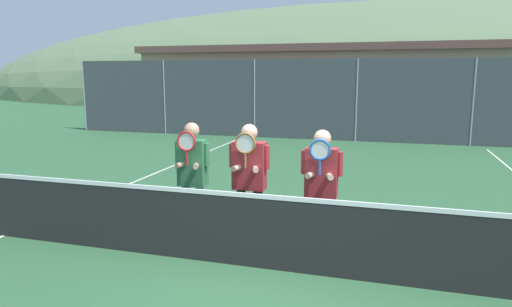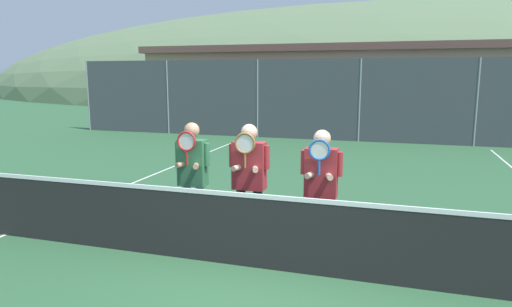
{
  "view_description": "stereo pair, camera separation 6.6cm",
  "coord_description": "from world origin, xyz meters",
  "px_view_note": "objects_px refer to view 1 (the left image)",
  "views": [
    {
      "loc": [
        1.3,
        -5.24,
        2.43
      ],
      "look_at": [
        -0.54,
        0.86,
        1.32
      ],
      "focal_mm": 32.0,
      "sensor_mm": 36.0,
      "label": 1
    },
    {
      "loc": [
        1.36,
        -5.22,
        2.43
      ],
      "look_at": [
        -0.54,
        0.86,
        1.32
      ],
      "focal_mm": 32.0,
      "sensor_mm": 36.0,
      "label": 2
    }
  ],
  "objects_px": {
    "car_center": "(434,111)",
    "player_center_left": "(249,174)",
    "player_leftmost": "(192,172)",
    "player_center_right": "(321,182)",
    "car_far_left": "(203,106)",
    "car_left_of_center": "(313,110)"
  },
  "relations": [
    {
      "from": "player_center_left",
      "to": "player_center_right",
      "type": "xyz_separation_m",
      "value": [
        1.01,
        -0.04,
        -0.03
      ]
    },
    {
      "from": "player_center_left",
      "to": "car_far_left",
      "type": "xyz_separation_m",
      "value": [
        -6.89,
        14.36,
        -0.13
      ]
    },
    {
      "from": "player_center_left",
      "to": "car_far_left",
      "type": "relative_size",
      "value": 0.37
    },
    {
      "from": "player_center_left",
      "to": "car_left_of_center",
      "type": "relative_size",
      "value": 0.41
    },
    {
      "from": "car_left_of_center",
      "to": "player_center_left",
      "type": "bearing_deg",
      "value": -83.81
    },
    {
      "from": "car_far_left",
      "to": "car_left_of_center",
      "type": "distance_m",
      "value": 5.33
    },
    {
      "from": "player_center_right",
      "to": "car_far_left",
      "type": "distance_m",
      "value": 16.44
    },
    {
      "from": "player_leftmost",
      "to": "car_far_left",
      "type": "height_order",
      "value": "car_far_left"
    },
    {
      "from": "car_far_left",
      "to": "car_center",
      "type": "distance_m",
      "value": 10.41
    },
    {
      "from": "player_center_left",
      "to": "car_left_of_center",
      "type": "xyz_separation_m",
      "value": [
        -1.56,
        14.42,
        -0.18
      ]
    },
    {
      "from": "player_leftmost",
      "to": "player_center_left",
      "type": "bearing_deg",
      "value": 1.48
    },
    {
      "from": "car_far_left",
      "to": "car_center",
      "type": "relative_size",
      "value": 1.12
    },
    {
      "from": "car_center",
      "to": "car_far_left",
      "type": "bearing_deg",
      "value": -178.38
    },
    {
      "from": "player_center_left",
      "to": "player_leftmost",
      "type": "bearing_deg",
      "value": -178.52
    },
    {
      "from": "player_leftmost",
      "to": "car_center",
      "type": "relative_size",
      "value": 0.41
    },
    {
      "from": "player_leftmost",
      "to": "player_center_left",
      "type": "relative_size",
      "value": 1.0
    },
    {
      "from": "player_center_left",
      "to": "player_center_right",
      "type": "bearing_deg",
      "value": -2.51
    },
    {
      "from": "car_far_left",
      "to": "player_center_right",
      "type": "bearing_deg",
      "value": -61.25
    },
    {
      "from": "player_center_left",
      "to": "car_center",
      "type": "bearing_deg",
      "value": 76.53
    },
    {
      "from": "player_center_left",
      "to": "car_center",
      "type": "distance_m",
      "value": 15.07
    },
    {
      "from": "car_center",
      "to": "player_center_left",
      "type": "bearing_deg",
      "value": -103.47
    },
    {
      "from": "player_center_left",
      "to": "car_far_left",
      "type": "distance_m",
      "value": 15.93
    }
  ]
}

